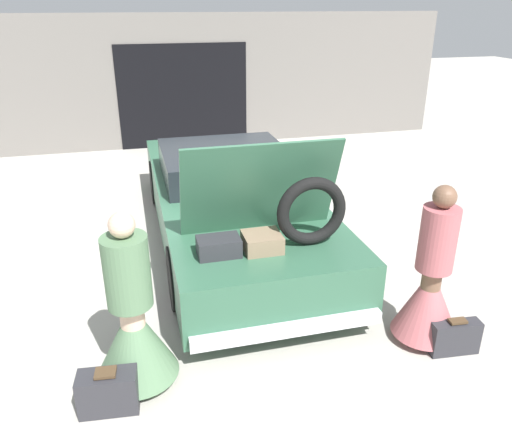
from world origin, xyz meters
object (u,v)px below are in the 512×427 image
at_px(suitcase_beside_left_person, 108,392).
at_px(suitcase_beside_right_person, 455,337).
at_px(person_right, 430,288).
at_px(car, 230,200).
at_px(person_left, 133,326).

bearing_deg(suitcase_beside_left_person, suitcase_beside_right_person, -1.20).
bearing_deg(person_right, car, 31.50).
bearing_deg(car, person_right, -63.22).
xyz_separation_m(suitcase_beside_left_person, suitcase_beside_right_person, (3.08, -0.06, -0.01)).
height_order(person_left, person_right, person_right).
relative_size(car, suitcase_beside_left_person, 10.73).
relative_size(person_right, suitcase_beside_right_person, 3.36).
xyz_separation_m(person_left, suitcase_beside_right_person, (2.84, -0.36, -0.39)).
relative_size(suitcase_beside_left_person, suitcase_beside_right_person, 1.03).
bearing_deg(suitcase_beside_right_person, car, 117.09).
height_order(car, suitcase_beside_left_person, car).
relative_size(car, person_right, 3.28).
bearing_deg(car, suitcase_beside_right_person, -62.91).
xyz_separation_m(person_right, suitcase_beside_right_person, (0.15, -0.26, -0.39)).
bearing_deg(suitcase_beside_left_person, car, 60.99).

